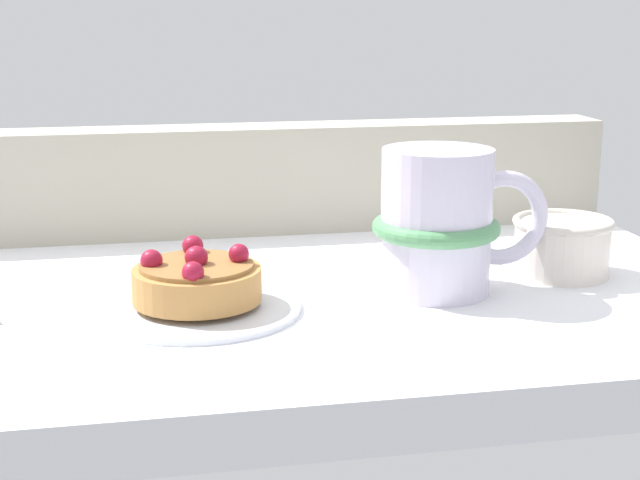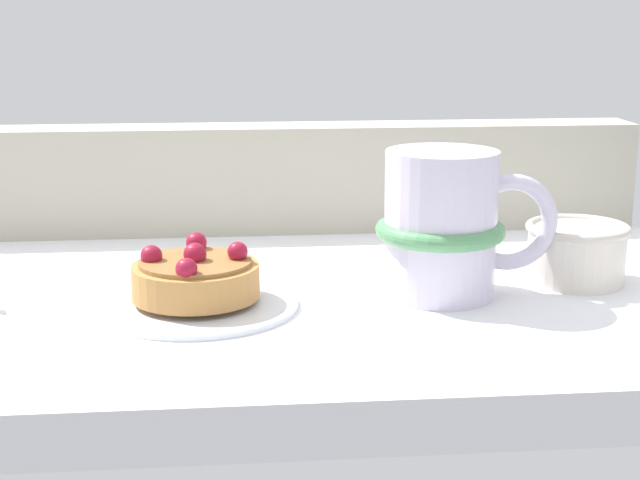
# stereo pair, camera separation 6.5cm
# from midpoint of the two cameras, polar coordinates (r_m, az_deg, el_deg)

# --- Properties ---
(ground_plane) EXTENTS (0.70, 0.42, 0.03)m
(ground_plane) POSITION_cam_midpoint_polar(r_m,az_deg,el_deg) (0.70, -6.72, -4.21)
(ground_plane) COLOR white
(window_rail_back) EXTENTS (0.69, 0.05, 0.09)m
(window_rail_back) POSITION_cam_midpoint_polar(r_m,az_deg,el_deg) (0.86, -7.88, 3.52)
(window_rail_back) COLOR #B2AD99
(window_rail_back) RESTS_ON ground_plane
(dessert_plate) EXTENTS (0.14, 0.14, 0.01)m
(dessert_plate) POSITION_cam_midpoint_polar(r_m,az_deg,el_deg) (0.65, -10.09, -3.91)
(dessert_plate) COLOR silver
(dessert_plate) RESTS_ON ground_plane
(raspberry_tart) EXTENTS (0.08, 0.08, 0.04)m
(raspberry_tart) POSITION_cam_midpoint_polar(r_m,az_deg,el_deg) (0.64, -10.17, -2.41)
(raspberry_tart) COLOR #B77F42
(raspberry_tart) RESTS_ON dessert_plate
(coffee_mug) EXTENTS (0.13, 0.09, 0.10)m
(coffee_mug) POSITION_cam_midpoint_polar(r_m,az_deg,el_deg) (0.67, 4.41, 1.05)
(coffee_mug) COLOR silver
(coffee_mug) RESTS_ON ground_plane
(sugar_bowl) EXTENTS (0.07, 0.07, 0.04)m
(sugar_bowl) POSITION_cam_midpoint_polar(r_m,az_deg,el_deg) (0.73, 11.65, -0.30)
(sugar_bowl) COLOR silver
(sugar_bowl) RESTS_ON ground_plane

